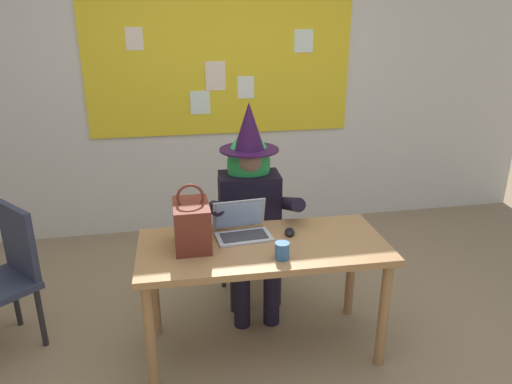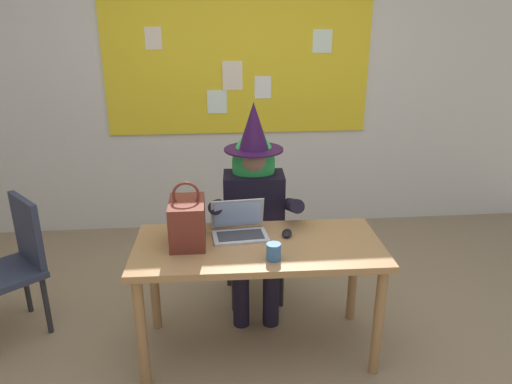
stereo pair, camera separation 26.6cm
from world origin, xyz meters
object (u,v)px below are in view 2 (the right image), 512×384
at_px(person_costumed, 254,200).
at_px(computer_mouse, 287,233).
at_px(laptop, 239,227).
at_px(coffee_mug, 274,252).
at_px(chair_spare_by_window, 14,260).
at_px(handbag, 187,222).
at_px(chair_at_desk, 252,231).
at_px(desk_main, 258,259).

bearing_deg(person_costumed, computer_mouse, 21.22).
relative_size(laptop, coffee_mug, 3.63).
bearing_deg(chair_spare_by_window, handbag, 124.92).
relative_size(computer_mouse, handbag, 0.28).
bearing_deg(laptop, chair_at_desk, 72.19).
height_order(handbag, chair_spare_by_window, handbag).
bearing_deg(computer_mouse, handbag, -160.94).
height_order(desk_main, chair_at_desk, chair_at_desk).
height_order(desk_main, coffee_mug, coffee_mug).
relative_size(computer_mouse, coffee_mug, 1.09).
height_order(desk_main, laptop, laptop).
relative_size(desk_main, handbag, 3.86).
bearing_deg(coffee_mug, laptop, 116.17).
relative_size(laptop, chair_spare_by_window, 0.38).
bearing_deg(computer_mouse, desk_main, -137.53).
height_order(laptop, computer_mouse, laptop).
distance_m(laptop, chair_spare_by_window, 1.48).
xyz_separation_m(computer_mouse, chair_spare_by_window, (-1.72, 0.26, -0.24)).
xyz_separation_m(chair_at_desk, computer_mouse, (0.16, -0.59, 0.26)).
bearing_deg(computer_mouse, person_costumed, 123.53).
distance_m(person_costumed, computer_mouse, 0.50).
relative_size(desk_main, chair_spare_by_window, 1.61).
distance_m(chair_at_desk, laptop, 0.63).
relative_size(desk_main, coffee_mug, 15.36).
xyz_separation_m(laptop, computer_mouse, (0.29, -0.05, -0.03)).
xyz_separation_m(computer_mouse, handbag, (-0.59, -0.04, 0.12)).
distance_m(handbag, coffee_mug, 0.54).
xyz_separation_m(chair_at_desk, person_costumed, (0.00, -0.12, 0.29)).
bearing_deg(laptop, coffee_mug, -68.57).
bearing_deg(chair_at_desk, laptop, -16.91).
bearing_deg(coffee_mug, desk_main, 107.87).
distance_m(computer_mouse, handbag, 0.60).
bearing_deg(chair_spare_by_window, laptop, 131.35).
distance_m(computer_mouse, chair_spare_by_window, 1.76).
bearing_deg(person_costumed, laptop, -13.94).
xyz_separation_m(chair_at_desk, coffee_mug, (0.04, -0.88, 0.29)).
distance_m(person_costumed, handbag, 0.67).
relative_size(desk_main, computer_mouse, 14.03).
bearing_deg(computer_mouse, laptop, -174.30).
height_order(laptop, coffee_mug, laptop).
bearing_deg(coffee_mug, chair_spare_by_window, 160.92).
bearing_deg(person_costumed, desk_main, 0.30).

